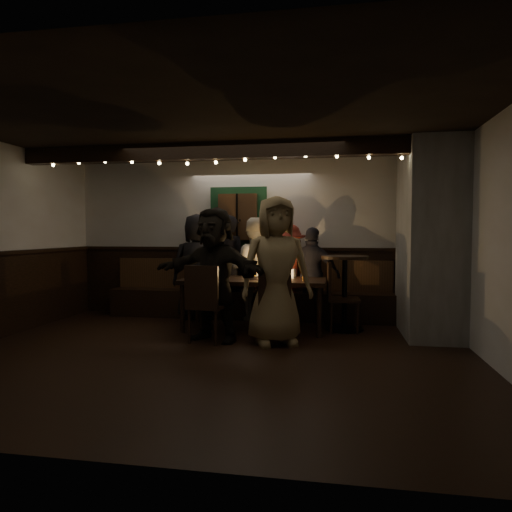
% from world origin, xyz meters
% --- Properties ---
extents(room, '(6.02, 5.01, 2.62)m').
position_xyz_m(room, '(1.07, 1.42, 1.07)').
color(room, black).
rests_on(room, ground).
extents(dining_table, '(2.05, 0.88, 0.89)m').
position_xyz_m(dining_table, '(0.24, 1.40, 0.67)').
color(dining_table, black).
rests_on(dining_table, ground).
extents(chair_near_left, '(0.51, 0.51, 0.99)m').
position_xyz_m(chair_near_left, '(-0.22, 0.49, 0.56)').
color(chair_near_left, black).
rests_on(chair_near_left, ground).
extents(chair_near_right, '(0.50, 0.50, 0.91)m').
position_xyz_m(chair_near_right, '(0.63, 0.64, 0.51)').
color(chair_near_right, black).
rests_on(chair_near_right, ground).
extents(chair_end, '(0.47, 0.47, 0.98)m').
position_xyz_m(chair_end, '(1.42, 1.49, 0.55)').
color(chair_end, black).
rests_on(chair_end, ground).
extents(high_top, '(0.67, 0.67, 1.06)m').
position_xyz_m(high_top, '(1.53, 1.60, 0.67)').
color(high_top, black).
rests_on(high_top, ground).
extents(person_a, '(0.92, 0.70, 1.70)m').
position_xyz_m(person_a, '(-0.80, 2.04, 0.85)').
color(person_a, black).
rests_on(person_a, ground).
extents(person_b, '(0.71, 0.57, 1.68)m').
position_xyz_m(person_b, '(-0.29, 2.18, 0.84)').
color(person_b, black).
rests_on(person_b, ground).
extents(person_c, '(0.84, 0.68, 1.63)m').
position_xyz_m(person_c, '(0.11, 2.13, 0.82)').
color(person_c, beige).
rests_on(person_c, ground).
extents(person_d, '(1.06, 0.71, 1.52)m').
position_xyz_m(person_d, '(0.65, 2.17, 0.76)').
color(person_d, maroon).
rests_on(person_d, ground).
extents(person_e, '(0.93, 0.60, 1.48)m').
position_xyz_m(person_e, '(1.05, 2.07, 0.74)').
color(person_e, '#26252E').
rests_on(person_e, ground).
extents(person_f, '(1.68, 1.02, 1.73)m').
position_xyz_m(person_f, '(-0.15, 0.67, 0.87)').
color(person_f, black).
rests_on(person_f, ground).
extents(person_g, '(1.06, 0.89, 1.85)m').
position_xyz_m(person_g, '(0.66, 0.62, 0.93)').
color(person_g, olive).
rests_on(person_g, ground).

